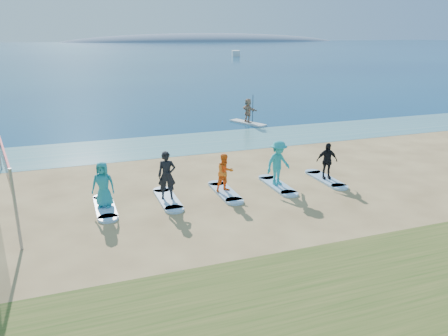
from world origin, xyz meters
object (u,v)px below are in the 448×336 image
object	(u,v)px
volleyball_net	(2,152)
student_1	(167,175)
student_3	(278,163)
surfboard_4	(326,179)
surfboard_3	(277,185)
surfboard_2	(225,192)
paddleboarder	(248,110)
surfboard_0	(105,207)
student_4	(327,161)
student_2	(225,173)
boat_offshore_b	(236,56)
student_0	(103,185)
paddleboard	(248,123)
surfboard_1	(168,199)

from	to	relation	value
volleyball_net	student_1	bearing A→B (deg)	-19.99
student_3	surfboard_4	world-z (taller)	student_3
student_1	surfboard_3	world-z (taller)	student_1
surfboard_2	student_3	xyz separation A→B (m)	(2.32, 0.00, 0.97)
volleyball_net	student_1	world-z (taller)	volleyball_net
student_1	paddleboarder	bearing A→B (deg)	68.99
surfboard_0	surfboard_4	bearing A→B (deg)	0.00
surfboard_2	student_4	distance (m)	4.71
paddleboarder	surfboard_0	world-z (taller)	paddleboarder
paddleboarder	student_2	size ratio (longest dim) A/B	1.08
volleyball_net	surfboard_3	distance (m)	10.66
boat_offshore_b	surfboard_4	world-z (taller)	boat_offshore_b
paddleboarder	boat_offshore_b	xyz separation A→B (m)	(33.01, 86.07, -0.94)
student_1	volleyball_net	bearing A→B (deg)	173.66
boat_offshore_b	student_0	xyz separation A→B (m)	(-43.92, -98.49, 0.92)
student_2	student_4	distance (m)	4.63
paddleboard	paddleboarder	xyz separation A→B (m)	(0.00, 0.00, 0.88)
surfboard_0	surfboard_4	size ratio (longest dim) A/B	1.00
volleyball_net	student_1	xyz separation A→B (m)	(5.66, -2.06, -0.90)
student_1	student_2	distance (m)	2.32
surfboard_0	student_3	distance (m)	7.02
paddleboard	surfboard_1	bearing A→B (deg)	-146.86
surfboard_3	student_3	bearing A→B (deg)	0.00
paddleboarder	surfboard_4	distance (m)	12.56
volleyball_net	student_1	distance (m)	6.09
student_3	surfboard_2	bearing A→B (deg)	162.90
surfboard_1	student_1	world-z (taller)	student_1
student_0	paddleboard	bearing A→B (deg)	68.61
surfboard_1	surfboard_3	distance (m)	4.63
surfboard_1	student_3	size ratio (longest dim) A/B	1.19
surfboard_1	surfboard_4	xyz separation A→B (m)	(6.95, 0.00, 0.00)
student_0	student_2	bearing A→B (deg)	19.88
paddleboard	boat_offshore_b	world-z (taller)	boat_offshore_b
volleyball_net	student_2	bearing A→B (deg)	-14.47
surfboard_0	surfboard_2	bearing A→B (deg)	0.00
surfboard_0	student_0	world-z (taller)	student_0
surfboard_0	paddleboarder	bearing A→B (deg)	48.73
volleyball_net	surfboard_0	distance (m)	4.35
paddleboarder	student_3	xyz separation A→B (m)	(-3.95, -12.42, 0.07)
student_4	paddleboarder	bearing A→B (deg)	95.58
surfboard_2	student_2	size ratio (longest dim) A/B	1.45
surfboard_3	student_0	bearing A→B (deg)	180.00
paddleboard	surfboard_0	size ratio (longest dim) A/B	1.36
paddleboard	student_3	distance (m)	13.07
surfboard_2	student_3	bearing A→B (deg)	0.00
paddleboard	student_0	distance (m)	16.55
student_0	surfboard_3	distance (m)	7.01
paddleboard	boat_offshore_b	xyz separation A→B (m)	(33.01, 86.07, -0.06)
surfboard_0	student_4	size ratio (longest dim) A/B	1.40
volleyball_net	surfboard_3	world-z (taller)	volleyball_net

